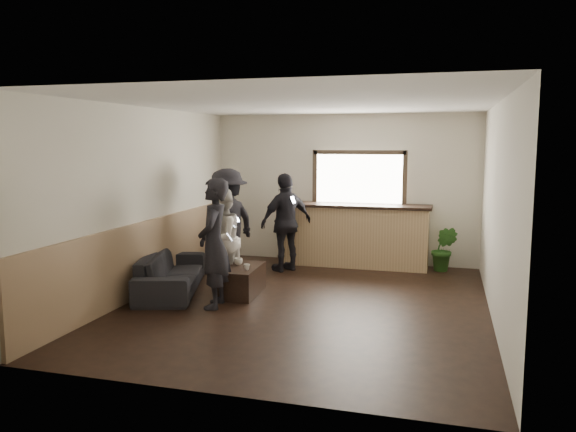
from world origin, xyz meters
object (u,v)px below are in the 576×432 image
(sofa, at_px, (171,272))
(bar_counter, at_px, (356,231))
(coffee_table, at_px, (241,280))
(person_b, at_px, (221,239))
(person_d, at_px, (286,222))
(cup_b, at_px, (247,267))
(person_a, at_px, (214,243))
(person_c, at_px, (228,222))
(cup_a, at_px, (238,261))
(potted_plant, at_px, (444,249))

(sofa, bearing_deg, bar_counter, -61.03)
(bar_counter, height_order, coffee_table, bar_counter)
(person_b, distance_m, person_d, 1.63)
(cup_b, bearing_deg, person_a, -117.72)
(bar_counter, relative_size, person_a, 1.51)
(person_c, bearing_deg, person_b, 37.33)
(sofa, height_order, person_b, person_b)
(sofa, relative_size, person_c, 1.11)
(cup_a, relative_size, potted_plant, 0.16)
(bar_counter, height_order, person_c, bar_counter)
(cup_b, xyz_separation_m, person_c, (-0.80, 1.27, 0.45))
(cup_a, relative_size, person_d, 0.07)
(sofa, relative_size, coffee_table, 2.14)
(bar_counter, relative_size, cup_a, 20.76)
(bar_counter, relative_size, cup_b, 28.54)
(person_a, bearing_deg, coffee_table, 158.86)
(person_a, relative_size, person_d, 1.03)
(cup_a, xyz_separation_m, potted_plant, (3.01, 2.28, -0.07))
(potted_plant, bearing_deg, person_b, -146.25)
(coffee_table, height_order, potted_plant, potted_plant)
(cup_a, bearing_deg, person_c, 120.05)
(sofa, distance_m, person_d, 2.32)
(person_c, bearing_deg, sofa, 1.10)
(cup_a, xyz_separation_m, cup_b, (0.24, -0.30, -0.01))
(bar_counter, relative_size, sofa, 1.33)
(bar_counter, distance_m, potted_plant, 1.59)
(coffee_table, height_order, person_d, person_d)
(coffee_table, bearing_deg, person_d, 82.48)
(cup_a, bearing_deg, sofa, -166.46)
(bar_counter, height_order, cup_b, bar_counter)
(person_a, bearing_deg, potted_plant, 124.24)
(bar_counter, relative_size, person_b, 1.71)
(sofa, relative_size, person_d, 1.17)
(cup_a, bearing_deg, potted_plant, 37.12)
(person_a, height_order, person_b, person_a)
(sofa, height_order, person_d, person_d)
(cup_b, distance_m, person_a, 0.74)
(sofa, bearing_deg, person_c, -37.76)
(sofa, xyz_separation_m, person_b, (0.71, 0.31, 0.49))
(coffee_table, bearing_deg, bar_counter, 61.09)
(person_c, bearing_deg, cup_a, 51.50)
(person_b, distance_m, person_c, 0.95)
(bar_counter, bearing_deg, person_a, -115.05)
(person_a, distance_m, person_d, 2.43)
(sofa, bearing_deg, cup_a, -93.87)
(person_c, bearing_deg, person_d, 146.23)
(bar_counter, xyz_separation_m, sofa, (-2.45, -2.57, -0.34))
(bar_counter, height_order, person_a, bar_counter)
(bar_counter, height_order, cup_a, bar_counter)
(sofa, xyz_separation_m, potted_plant, (4.02, 2.52, 0.11))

